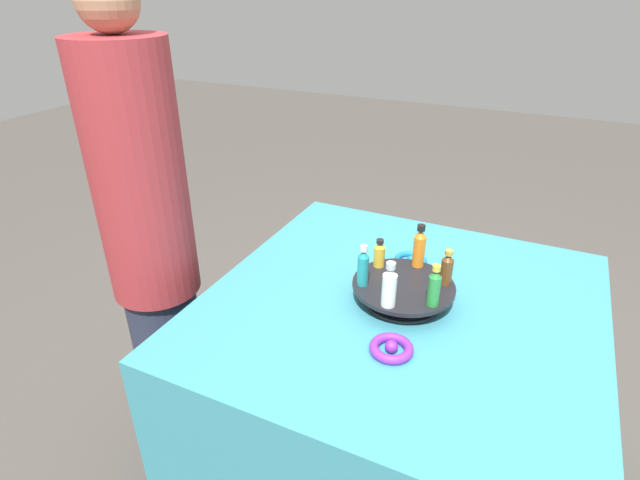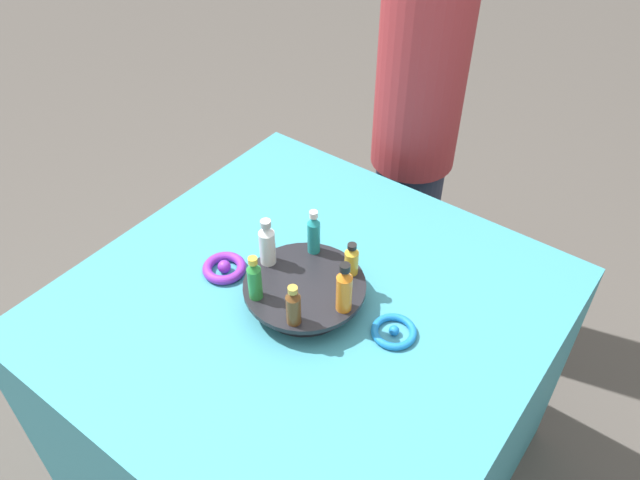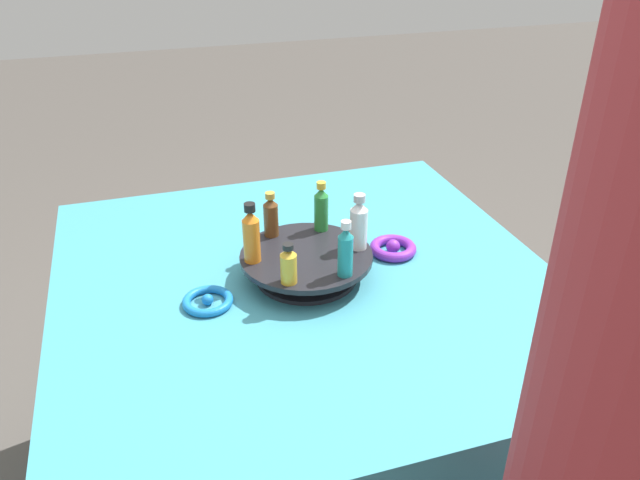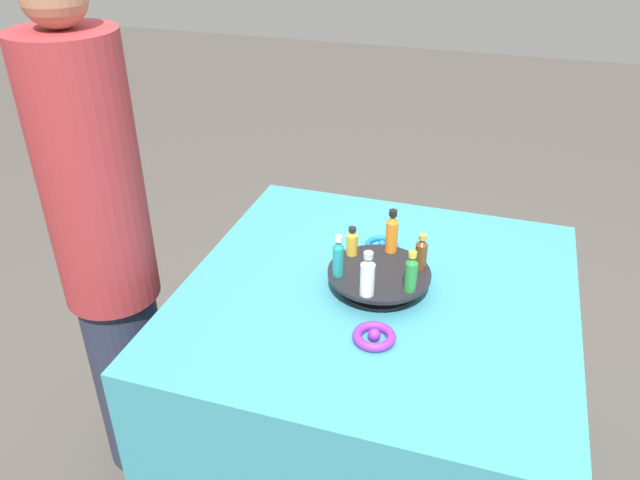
# 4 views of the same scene
# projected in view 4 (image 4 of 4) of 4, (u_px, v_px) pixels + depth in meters

# --- Properties ---
(ground_plane) EXTENTS (12.00, 12.00, 0.00)m
(ground_plane) POSITION_uv_depth(u_px,v_px,m) (368.00, 468.00, 2.16)
(ground_plane) COLOR #4C4742
(party_table) EXTENTS (1.09, 1.09, 0.76)m
(party_table) POSITION_uv_depth(u_px,v_px,m) (373.00, 387.00, 1.97)
(party_table) COLOR teal
(party_table) RESTS_ON ground_plane
(display_stand) EXTENTS (0.29, 0.29, 0.06)m
(display_stand) POSITION_uv_depth(u_px,v_px,m) (379.00, 278.00, 1.76)
(display_stand) COLOR black
(display_stand) RESTS_ON party_table
(bottle_green) EXTENTS (0.03, 0.03, 0.12)m
(bottle_green) POSITION_uv_depth(u_px,v_px,m) (411.00, 273.00, 1.64)
(bottle_green) COLOR #288438
(bottle_green) RESTS_ON display_stand
(bottle_brown) EXTENTS (0.03, 0.03, 0.11)m
(bottle_brown) POSITION_uv_depth(u_px,v_px,m) (421.00, 253.00, 1.73)
(bottle_brown) COLOR brown
(bottle_brown) RESTS_ON display_stand
(bottle_orange) EXTENTS (0.04, 0.04, 0.13)m
(bottle_orange) POSITION_uv_depth(u_px,v_px,m) (392.00, 232.00, 1.81)
(bottle_orange) COLOR orange
(bottle_orange) RESTS_ON display_stand
(bottle_gold) EXTENTS (0.03, 0.03, 0.09)m
(bottle_gold) POSITION_uv_depth(u_px,v_px,m) (352.00, 242.00, 1.80)
(bottle_gold) COLOR gold
(bottle_gold) RESTS_ON display_stand
(bottle_teal) EXTENTS (0.03, 0.03, 0.12)m
(bottle_teal) POSITION_uv_depth(u_px,v_px,m) (338.00, 257.00, 1.70)
(bottle_teal) COLOR teal
(bottle_teal) RESTS_ON display_stand
(bottle_clear) EXTENTS (0.04, 0.04, 0.13)m
(bottle_clear) POSITION_uv_depth(u_px,v_px,m) (368.00, 275.00, 1.62)
(bottle_clear) COLOR silver
(bottle_clear) RESTS_ON display_stand
(ribbon_bow_blue) EXTENTS (0.11, 0.11, 0.02)m
(ribbon_bow_blue) POSITION_uv_depth(u_px,v_px,m) (382.00, 245.00, 1.97)
(ribbon_bow_blue) COLOR blue
(ribbon_bow_blue) RESTS_ON party_table
(ribbon_bow_purple) EXTENTS (0.11, 0.11, 0.03)m
(ribbon_bow_purple) POSITION_uv_depth(u_px,v_px,m) (374.00, 336.00, 1.57)
(ribbon_bow_purple) COLOR purple
(ribbon_bow_purple) RESTS_ON party_table
(person_figure) EXTENTS (0.28, 0.28, 1.62)m
(person_figure) POSITION_uv_depth(u_px,v_px,m) (107.00, 255.00, 1.82)
(person_figure) COLOR #282D42
(person_figure) RESTS_ON ground_plane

